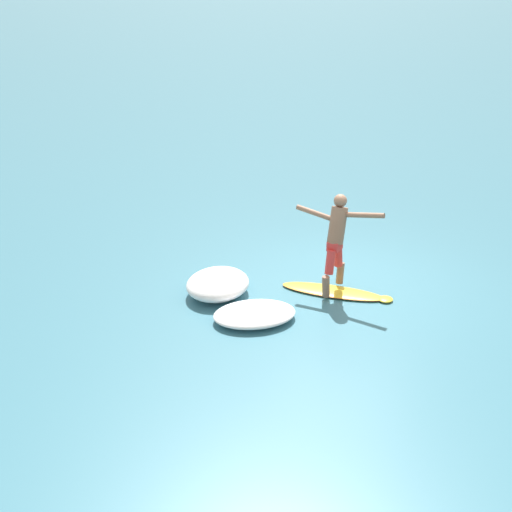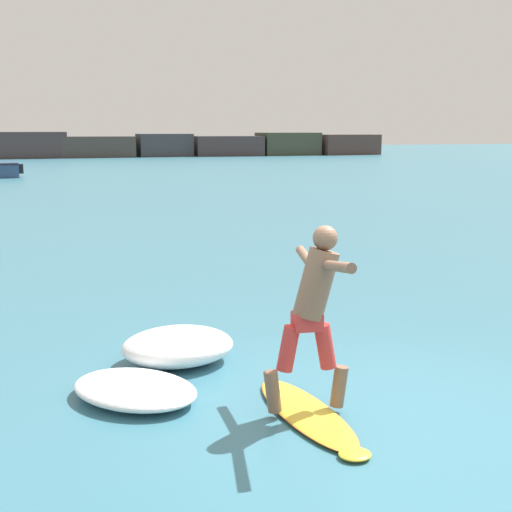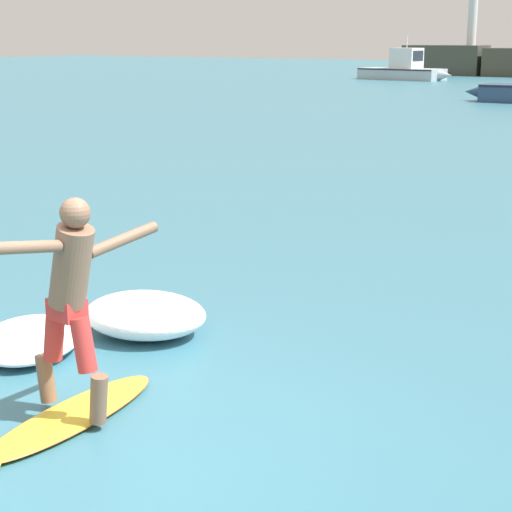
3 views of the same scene
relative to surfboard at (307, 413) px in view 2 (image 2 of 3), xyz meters
name	(u,v)px [view 2 (image 2 of 3)]	position (x,y,z in m)	size (l,w,h in m)	color
ground_plane	(360,412)	(0.51, -0.06, -0.03)	(200.00, 200.00, 0.00)	teal
rock_jetty_breakwater	(102,146)	(4.09, 61.94, 1.04)	(56.15, 4.75, 5.68)	#3F4035
surfboard	(307,413)	(0.00, 0.00, 0.00)	(0.62, 2.00, 0.20)	yellow
surfer	(314,303)	(0.06, 0.03, 1.04)	(0.82, 1.61, 1.72)	brown
wave_foam_at_tail	(178,346)	(-0.84, 1.87, 0.17)	(1.38, 1.19, 0.40)	white
wave_foam_at_nose	(135,389)	(-1.46, 0.91, 0.08)	(1.61, 1.68, 0.22)	white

